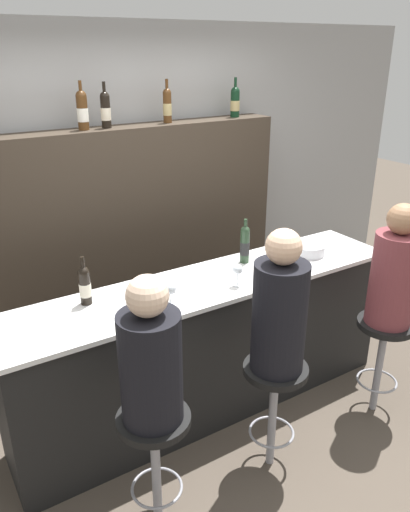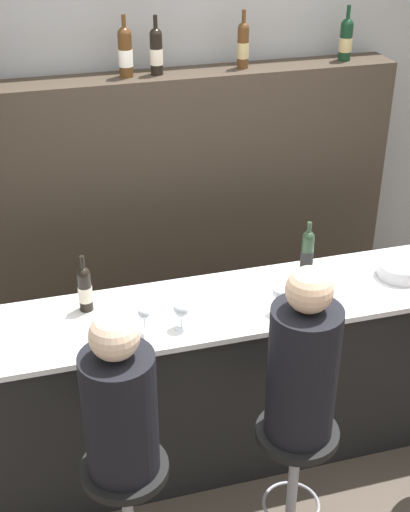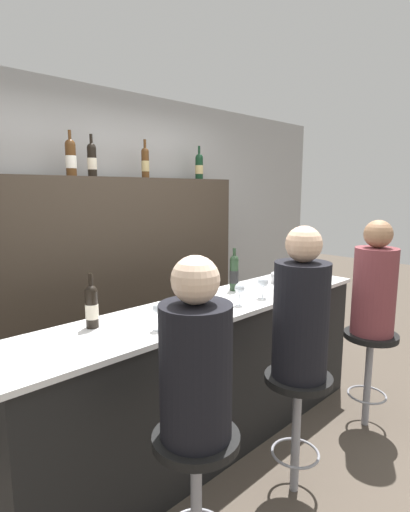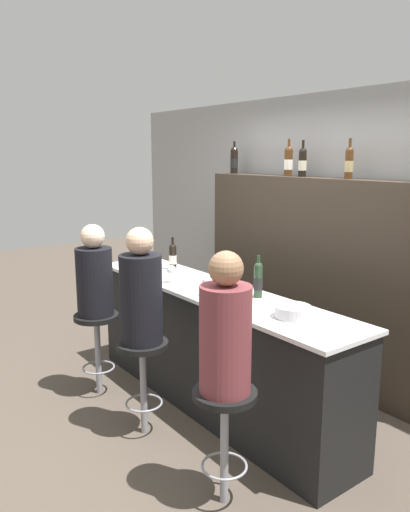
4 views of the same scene
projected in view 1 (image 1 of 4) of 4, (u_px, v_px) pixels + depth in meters
name	position (u px, v px, depth m)	size (l,w,h in m)	color
ground_plane	(230.00, 426.00, 3.42)	(16.00, 16.00, 0.00)	#4C4238
wall_back	(120.00, 188.00, 4.21)	(6.40, 0.05, 2.60)	#9E9E9E
bar_counter	(209.00, 346.00, 3.43)	(2.77, 0.58, 0.99)	black
back_bar_cabinet	(134.00, 238.00, 4.18)	(2.59, 0.28, 1.84)	#382D23
wine_bottle_counter_0	(85.00, 285.00, 2.92)	(0.07, 0.07, 0.30)	black
wine_bottle_counter_1	(245.00, 244.00, 3.48)	(0.07, 0.07, 0.32)	#233823
wine_bottle_backbar_1	(82.00, 110.00, 3.60)	(0.08, 0.08, 0.34)	#4C2D14
wine_bottle_backbar_2	(106.00, 109.00, 3.69)	(0.07, 0.07, 0.33)	black
wine_bottle_backbar_3	(167.00, 105.00, 3.94)	(0.07, 0.07, 0.33)	#4C2D14
wine_bottle_backbar_4	(235.00, 102.00, 4.27)	(0.08, 0.08, 0.33)	black
wine_glass_0	(142.00, 295.00, 2.82)	(0.06, 0.06, 0.15)	silver
wine_glass_1	(170.00, 289.00, 2.91)	(0.08, 0.08, 0.15)	silver
wine_glass_2	(238.00, 270.00, 3.14)	(0.07, 0.07, 0.15)	silver
wine_glass_3	(268.00, 262.00, 3.26)	(0.08, 0.08, 0.16)	silver
metal_bowl	(308.00, 249.00, 3.65)	(0.24, 0.24, 0.08)	#B7B7BC
bar_stool_left	(155.00, 441.00, 2.53)	(0.38, 0.38, 0.71)	gray
guest_seated_left	(150.00, 359.00, 2.34)	(0.30, 0.30, 0.77)	black
bar_stool_middle	(274.00, 389.00, 2.91)	(0.38, 0.38, 0.71)	gray
guest_seated_middle	(280.00, 310.00, 2.71)	(0.30, 0.30, 0.84)	black
bar_stool_right	(383.00, 342.00, 3.37)	(0.38, 0.38, 0.71)	gray
guest_seated_right	(394.00, 272.00, 3.17)	(0.29, 0.29, 0.82)	brown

